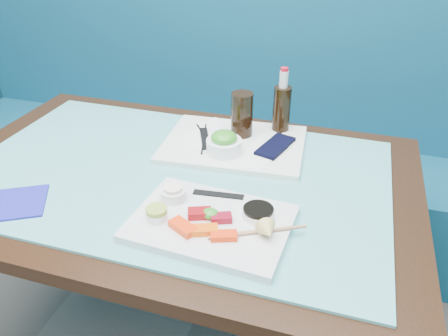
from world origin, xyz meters
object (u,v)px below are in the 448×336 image
(sashimi_plate, at_px, (211,223))
(seaweed_bowl, at_px, (224,146))
(booth_bench, at_px, (244,153))
(blue_napkin, at_px, (17,203))
(cola_glass, at_px, (242,115))
(serving_tray, at_px, (234,144))
(cola_bottle_body, at_px, (281,111))
(dining_table, at_px, (175,198))

(sashimi_plate, relative_size, seaweed_bowl, 3.49)
(booth_bench, distance_m, blue_napkin, 1.22)
(sashimi_plate, bearing_deg, blue_napkin, -169.35)
(booth_bench, relative_size, cola_glass, 20.56)
(seaweed_bowl, height_order, cola_glass, cola_glass)
(booth_bench, xyz_separation_m, serving_tray, (0.13, -0.64, 0.39))
(sashimi_plate, height_order, cola_bottle_body, cola_bottle_body)
(seaweed_bowl, bearing_deg, cola_bottle_body, 57.69)
(sashimi_plate, relative_size, serving_tray, 0.85)
(sashimi_plate, height_order, serving_tray, sashimi_plate)
(sashimi_plate, bearing_deg, cola_bottle_body, 86.97)
(booth_bench, bearing_deg, serving_tray, -78.80)
(serving_tray, height_order, blue_napkin, serving_tray)
(seaweed_bowl, height_order, blue_napkin, seaweed_bowl)
(seaweed_bowl, distance_m, cola_bottle_body, 0.25)
(serving_tray, relative_size, cola_glass, 3.03)
(cola_glass, height_order, blue_napkin, cola_glass)
(dining_table, relative_size, cola_bottle_body, 8.46)
(sashimi_plate, height_order, cola_glass, cola_glass)
(blue_napkin, bearing_deg, dining_table, 39.25)
(booth_bench, distance_m, sashimi_plate, 1.13)
(seaweed_bowl, distance_m, blue_napkin, 0.60)
(blue_napkin, bearing_deg, seaweed_bowl, 41.84)
(seaweed_bowl, relative_size, cola_glass, 0.74)
(serving_tray, bearing_deg, cola_bottle_body, 43.43)
(sashimi_plate, distance_m, cola_bottle_body, 0.55)
(cola_bottle_body, bearing_deg, cola_glass, -144.34)
(serving_tray, distance_m, cola_glass, 0.10)
(cola_bottle_body, xyz_separation_m, blue_napkin, (-0.58, -0.61, -0.08))
(sashimi_plate, distance_m, cola_glass, 0.47)
(serving_tray, xyz_separation_m, cola_bottle_body, (0.12, 0.14, 0.07))
(serving_tray, distance_m, seaweed_bowl, 0.08)
(blue_napkin, bearing_deg, cola_glass, 48.68)
(booth_bench, relative_size, dining_table, 2.14)
(sashimi_plate, height_order, seaweed_bowl, seaweed_bowl)
(serving_tray, distance_m, blue_napkin, 0.65)
(dining_table, bearing_deg, cola_bottle_body, 53.80)
(sashimi_plate, distance_m, serving_tray, 0.41)
(booth_bench, distance_m, serving_tray, 0.76)
(dining_table, bearing_deg, cola_glass, 62.37)
(booth_bench, bearing_deg, dining_table, -90.00)
(booth_bench, bearing_deg, cola_glass, -76.83)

